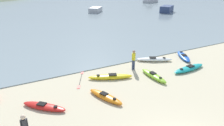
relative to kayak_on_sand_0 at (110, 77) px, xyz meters
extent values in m
cube|color=gray|center=(-0.68, 37.06, -0.12)|extent=(160.00, 70.00, 0.06)
ellipsoid|color=yellow|center=(0.00, 0.00, 0.00)|extent=(3.26, 1.91, 0.29)
cube|color=black|center=(0.15, -0.06, 0.17)|extent=(0.69, 0.59, 0.05)
cylinder|color=black|center=(-0.82, 0.35, 0.16)|extent=(0.25, 0.25, 0.02)
ellipsoid|color=teal|center=(6.26, -1.61, 0.00)|extent=(3.30, 1.00, 0.30)
cube|color=black|center=(6.42, -1.59, 0.17)|extent=(0.62, 0.46, 0.05)
cylinder|color=black|center=(5.36, -1.68, 0.16)|extent=(0.26, 0.26, 0.02)
ellipsoid|color=red|center=(-5.14, -1.65, -0.02)|extent=(2.38, 2.38, 0.25)
cube|color=black|center=(-5.24, -1.55, 0.13)|extent=(0.60, 0.60, 0.05)
cylinder|color=black|center=(-4.61, -2.18, 0.12)|extent=(0.23, 0.23, 0.02)
ellipsoid|color=white|center=(5.06, 1.28, 0.01)|extent=(3.08, 2.12, 0.31)
cube|color=black|center=(4.92, 1.36, 0.19)|extent=(0.68, 0.61, 0.05)
cylinder|color=black|center=(5.81, 0.87, 0.18)|extent=(0.25, 0.25, 0.02)
ellipsoid|color=#8CCC2D|center=(2.90, -1.39, 0.01)|extent=(0.63, 2.71, 0.31)
cube|color=black|center=(2.90, -1.25, 0.19)|extent=(0.35, 0.49, 0.05)
cylinder|color=black|center=(2.90, -2.13, 0.17)|extent=(0.22, 0.22, 0.02)
ellipsoid|color=orange|center=(-1.57, -2.34, -0.01)|extent=(1.48, 2.71, 0.28)
cube|color=black|center=(-1.62, -2.22, 0.15)|extent=(0.48, 0.57, 0.05)
cylinder|color=black|center=(-1.33, -3.03, 0.14)|extent=(0.22, 0.22, 0.02)
ellipsoid|color=blue|center=(7.93, 0.66, 0.00)|extent=(1.93, 2.83, 0.30)
cube|color=black|center=(7.87, 0.53, 0.18)|extent=(0.59, 0.63, 0.05)
cylinder|color=black|center=(8.29, 1.34, 0.17)|extent=(0.25, 0.25, 0.02)
cube|color=#2D2D33|center=(-6.42, -4.20, 0.92)|extent=(0.20, 0.23, 0.56)
cylinder|color=#2D2D33|center=(-6.54, -4.20, 0.94)|extent=(0.08, 0.08, 0.53)
cylinder|color=#2D2D33|center=(-6.30, -4.20, 0.94)|extent=(0.08, 0.08, 0.53)
sphere|color=beige|center=(-6.42, -4.20, 1.32)|extent=(0.21, 0.21, 0.21)
cylinder|color=#384260|center=(2.31, 0.58, 0.26)|extent=(0.12, 0.12, 0.82)
cylinder|color=#384260|center=(2.46, 0.58, 0.26)|extent=(0.12, 0.12, 0.82)
cube|color=yellow|center=(2.38, 0.58, 0.97)|extent=(0.25, 0.27, 0.58)
cylinder|color=yellow|center=(2.26, 0.58, 0.98)|extent=(0.09, 0.09, 0.55)
cylinder|color=yellow|center=(2.51, 0.58, 0.98)|extent=(0.09, 0.09, 0.55)
sphere|color=#A37A5B|center=(2.38, 0.58, 1.38)|extent=(0.22, 0.22, 0.22)
cube|color=#B2B2B7|center=(11.50, 28.39, 0.38)|extent=(3.69, 3.81, 0.95)
cube|color=navy|center=(24.09, 21.46, 0.55)|extent=(4.01, 3.59, 1.28)
cube|color=#B2B2B7|center=(31.46, 36.40, 0.36)|extent=(4.61, 3.22, 0.91)
cylinder|color=black|center=(-2.01, 0.86, -0.13)|extent=(0.88, 1.71, 0.03)
cube|color=red|center=(-2.54, -0.19, -0.13)|extent=(0.36, 0.47, 0.03)
cube|color=red|center=(-1.49, 1.90, -0.13)|extent=(0.36, 0.47, 0.03)
camera|label=1|loc=(-6.71, -12.82, 6.94)|focal=35.00mm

